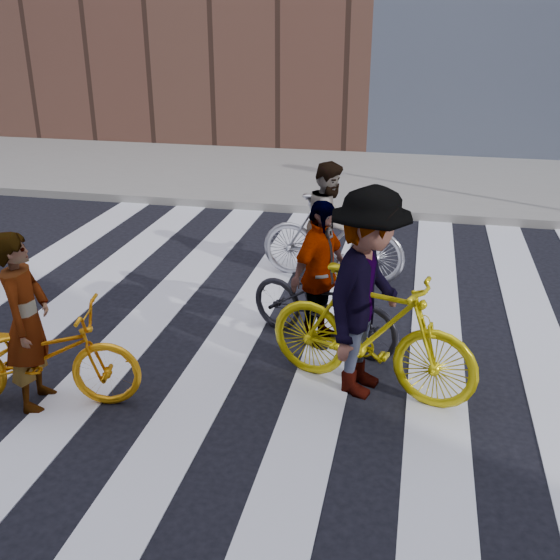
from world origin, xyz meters
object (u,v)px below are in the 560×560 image
(bike_silver_mid, at_px, (333,238))
(rider_right, at_px, (367,294))
(bike_yellow_left, at_px, (37,356))
(bike_yellow_right, at_px, (371,332))
(rider_rear, at_px, (319,274))
(rider_left, at_px, (27,321))
(bike_dark_rear, at_px, (323,303))
(rider_mid, at_px, (330,222))

(bike_silver_mid, bearing_deg, rider_right, -160.11)
(bike_yellow_left, bearing_deg, rider_right, -85.40)
(bike_yellow_right, bearing_deg, rider_rear, 52.65)
(rider_left, bearing_deg, bike_yellow_right, -85.94)
(rider_right, xyz_separation_m, rider_rear, (-0.57, 0.85, -0.19))
(bike_yellow_left, bearing_deg, bike_silver_mid, -43.76)
(bike_yellow_right, bearing_deg, bike_yellow_left, 123.05)
(bike_yellow_left, height_order, bike_dark_rear, bike_yellow_left)
(rider_rear, bearing_deg, bike_yellow_right, -119.78)
(bike_yellow_right, bearing_deg, rider_mid, 32.64)
(bike_dark_rear, bearing_deg, rider_right, -124.44)
(bike_yellow_left, distance_m, rider_rear, 2.87)
(bike_yellow_left, distance_m, bike_yellow_right, 3.03)
(rider_left, height_order, rider_rear, rider_left)
(bike_yellow_left, distance_m, bike_silver_mid, 4.16)
(bike_dark_rear, relative_size, rider_rear, 1.14)
(bike_yellow_right, height_order, rider_right, rider_right)
(bike_silver_mid, bearing_deg, bike_dark_rear, -169.37)
(bike_yellow_right, xyz_separation_m, rider_rear, (-0.62, 0.85, 0.19))
(rider_right, height_order, rider_rear, rider_right)
(bike_yellow_left, xyz_separation_m, rider_mid, (2.12, 3.54, 0.31))
(rider_left, bearing_deg, bike_dark_rear, -66.56)
(rider_left, distance_m, rider_mid, 4.16)
(bike_silver_mid, xyz_separation_m, bike_dark_rear, (0.16, -1.83, -0.10))
(rider_right, bearing_deg, bike_silver_mid, 30.65)
(bike_dark_rear, relative_size, rider_left, 1.09)
(bike_silver_mid, xyz_separation_m, rider_mid, (-0.05, 0.00, 0.22))
(bike_silver_mid, relative_size, rider_left, 1.16)
(bike_yellow_left, bearing_deg, bike_yellow_right, -85.67)
(bike_dark_rear, bearing_deg, rider_mid, 30.51)
(bike_dark_rear, bearing_deg, rider_left, 149.74)
(bike_yellow_left, bearing_deg, rider_mid, -43.17)
(bike_yellow_right, height_order, rider_mid, rider_mid)
(rider_mid, xyz_separation_m, rider_right, (0.73, -2.68, 0.19))
(bike_dark_rear, height_order, rider_right, rider_right)
(rider_right, relative_size, rider_rear, 1.24)
(bike_dark_rear, distance_m, rider_mid, 1.87)
(bike_yellow_right, distance_m, rider_rear, 1.07)
(bike_dark_rear, bearing_deg, bike_yellow_right, -122.05)
(bike_silver_mid, height_order, rider_mid, rider_mid)
(bike_yellow_left, relative_size, bike_silver_mid, 0.96)
(bike_silver_mid, height_order, bike_dark_rear, bike_silver_mid)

